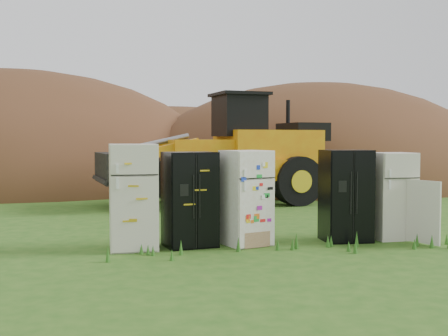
# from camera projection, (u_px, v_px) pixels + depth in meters

# --- Properties ---
(ground) EXTENTS (120.00, 120.00, 0.00)m
(ground) POSITION_uv_depth(u_px,v_px,m) (276.00, 243.00, 10.16)
(ground) COLOR #275316
(ground) RESTS_ON ground
(fridge_leftmost) EXTENTS (0.81, 0.78, 1.80)m
(fridge_leftmost) POSITION_uv_depth(u_px,v_px,m) (133.00, 197.00, 9.58)
(fridge_leftmost) COLOR beige
(fridge_leftmost) RESTS_ON ground
(fridge_black_side) EXTENTS (0.97, 0.83, 1.66)m
(fridge_black_side) POSITION_uv_depth(u_px,v_px,m) (190.00, 199.00, 9.83)
(fridge_black_side) COLOR black
(fridge_black_side) RESTS_ON ground
(fridge_sticker) EXTENTS (0.93, 0.90, 1.68)m
(fridge_sticker) POSITION_uv_depth(u_px,v_px,m) (246.00, 198.00, 9.98)
(fridge_sticker) COLOR white
(fridge_sticker) RESTS_ON ground
(fridge_black_right) EXTENTS (0.87, 0.74, 1.68)m
(fridge_black_right) POSITION_uv_depth(u_px,v_px,m) (346.00, 195.00, 10.36)
(fridge_black_right) COLOR black
(fridge_black_right) RESTS_ON ground
(fridge_open_door) EXTENTS (0.76, 0.71, 1.63)m
(fridge_open_door) POSITION_uv_depth(u_px,v_px,m) (392.00, 196.00, 10.59)
(fridge_open_door) COLOR beige
(fridge_open_door) RESTS_ON ground
(wheel_loader) EXTENTS (6.97, 3.65, 3.21)m
(wheel_loader) POSITION_uv_depth(u_px,v_px,m) (213.00, 149.00, 16.04)
(wheel_loader) COLOR #CD910D
(wheel_loader) RESTS_ON ground
(dirt_mound_right) EXTENTS (15.37, 11.27, 8.29)m
(dirt_mound_right) POSITION_uv_depth(u_px,v_px,m) (319.00, 185.00, 22.82)
(dirt_mound_right) COLOR #4C2E18
(dirt_mound_right) RESTS_ON ground
(dirt_mound_left) EXTENTS (17.35, 13.01, 9.24)m
(dirt_mound_left) POSITION_uv_depth(u_px,v_px,m) (14.00, 186.00, 22.45)
(dirt_mound_left) COLOR #4C2E18
(dirt_mound_left) RESTS_ON ground
(dirt_mound_back) EXTENTS (18.11, 12.07, 7.07)m
(dirt_mound_back) POSITION_uv_depth(u_px,v_px,m) (167.00, 176.00, 28.48)
(dirt_mound_back) COLOR #4C2E18
(dirt_mound_back) RESTS_ON ground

